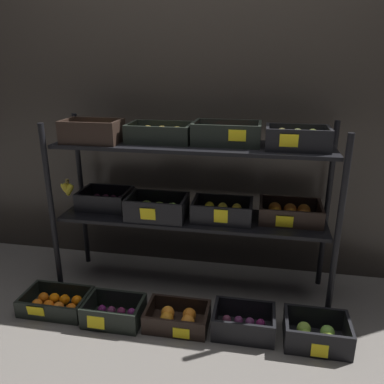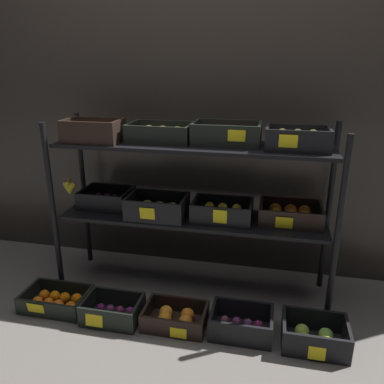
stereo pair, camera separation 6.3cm
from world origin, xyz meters
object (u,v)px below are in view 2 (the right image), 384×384
Objects in this scene: crate_ground_plum at (113,312)px; crate_ground_right_plum at (241,325)px; crate_ground_orange at (176,318)px; crate_ground_apple_green at (314,337)px; display_rack at (194,179)px; crate_ground_tangerine at (57,301)px.

crate_ground_right_plum reaches higher than crate_ground_plum.
crate_ground_apple_green is (0.72, -0.01, 0.01)m from crate_ground_orange.
crate_ground_right_plum reaches higher than crate_ground_orange.
crate_ground_right_plum is (0.70, 0.04, 0.00)m from crate_ground_plum.
crate_ground_plum is at bearing -177.06° from crate_ground_right_plum.
crate_ground_orange is at bearing -178.38° from crate_ground_right_plum.
display_rack reaches higher than crate_ground_orange.
display_rack is 5.02× the size of crate_ground_orange.
display_rack is at bearing 26.60° from crate_ground_tangerine.
crate_ground_plum is (-0.37, -0.40, -0.67)m from display_rack.
crate_ground_orange is at bearing -93.29° from display_rack.
display_rack is 5.40× the size of crate_ground_plum.
display_rack reaches higher than crate_ground_right_plum.
crate_ground_plum reaches higher than crate_ground_orange.
crate_ground_plum is (0.36, -0.04, 0.01)m from crate_ground_tangerine.
crate_ground_right_plum is 1.00× the size of crate_ground_apple_green.
display_rack is at bearing 47.44° from crate_ground_plum.
crate_ground_right_plum is 0.36m from crate_ground_apple_green.
display_rack is 5.25× the size of crate_ground_apple_green.
crate_ground_plum is at bearing -178.98° from crate_ground_apple_green.
display_rack is 1.03m from crate_ground_apple_green.
crate_ground_apple_green reaches higher than crate_ground_orange.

